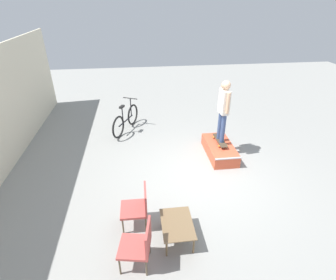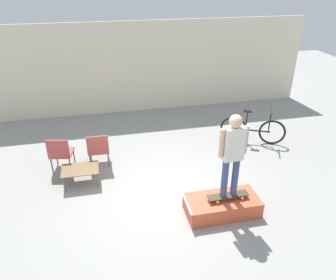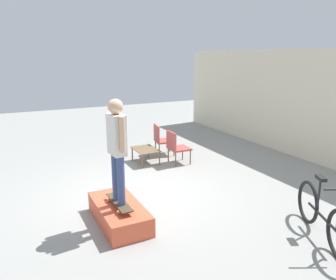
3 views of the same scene
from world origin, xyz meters
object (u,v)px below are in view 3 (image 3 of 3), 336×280
at_px(patio_chair_left, 162,138).
at_px(patio_chair_right, 176,146).
at_px(coffee_table, 145,150).
at_px(bicycle, 323,216).
at_px(skateboard_on_ramp, 119,202).
at_px(person_skater, 117,143).
at_px(skate_ramp_box, 119,213).

bearing_deg(patio_chair_left, patio_chair_right, -169.80).
height_order(coffee_table, bicycle, bicycle).
height_order(skateboard_on_ramp, coffee_table, skateboard_on_ramp).
distance_m(person_skater, patio_chair_right, 3.59).
bearing_deg(patio_chair_left, skateboard_on_ramp, 154.76).
height_order(skate_ramp_box, coffee_table, coffee_table).
bearing_deg(bicycle, skate_ramp_box, -99.61).
relative_size(patio_chair_right, bicycle, 0.54).
relative_size(patio_chair_left, patio_chair_right, 1.00).
relative_size(person_skater, patio_chair_right, 1.96).
relative_size(skate_ramp_box, bicycle, 0.91).
relative_size(skate_ramp_box, skateboard_on_ramp, 1.78).
distance_m(skate_ramp_box, coffee_table, 3.29).
bearing_deg(patio_chair_right, patio_chair_left, 0.91).
xyz_separation_m(coffee_table, patio_chair_left, (-0.46, 0.70, 0.15)).
distance_m(skateboard_on_ramp, patio_chair_left, 4.15).
bearing_deg(skate_ramp_box, coffee_table, 149.01).
bearing_deg(coffee_table, patio_chair_right, 57.70).
relative_size(skateboard_on_ramp, person_skater, 0.49).
relative_size(patio_chair_left, bicycle, 0.54).
distance_m(coffee_table, patio_chair_right, 0.84).
relative_size(person_skater, bicycle, 1.05).
distance_m(skateboard_on_ramp, patio_chair_right, 3.45).
bearing_deg(person_skater, bicycle, 52.08).
bearing_deg(bicycle, patio_chair_left, -150.65).
distance_m(skateboard_on_ramp, person_skater, 1.04).
distance_m(skate_ramp_box, skateboard_on_ramp, 0.27).
xyz_separation_m(skateboard_on_ramp, patio_chair_left, (-3.38, 2.41, 0.07)).
bearing_deg(patio_chair_right, person_skater, 136.72).
distance_m(coffee_table, bicycle, 4.85).
distance_m(skate_ramp_box, bicycle, 3.33).
bearing_deg(patio_chair_left, coffee_table, 133.59).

